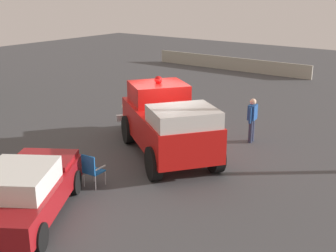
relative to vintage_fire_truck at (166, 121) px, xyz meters
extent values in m
plane|color=#424244|center=(0.45, -0.45, -1.20)|extent=(60.00, 60.00, 0.00)
cylinder|color=black|center=(1.81, -0.07, -0.68)|extent=(1.03, 0.87, 1.04)
cylinder|color=black|center=(0.65, -1.70, -0.68)|extent=(1.03, 0.87, 1.04)
cylinder|color=black|center=(-1.03, 1.97, -0.68)|extent=(1.03, 0.87, 1.04)
cylinder|color=black|center=(-2.19, 0.35, -0.68)|extent=(1.03, 0.87, 1.04)
cube|color=red|center=(-0.19, 0.14, -0.15)|extent=(5.20, 4.57, 1.10)
cube|color=red|center=(2.12, -1.53, -0.28)|extent=(1.76, 1.95, 0.84)
cube|color=red|center=(0.74, -0.54, 0.75)|extent=(2.49, 2.54, 0.76)
cube|color=silver|center=(-1.45, 1.04, 0.60)|extent=(2.52, 2.58, 0.60)
cube|color=silver|center=(2.49, -1.79, -0.28)|extent=(0.94, 1.24, 0.64)
cube|color=silver|center=(2.57, -1.85, -0.70)|extent=(1.47, 1.93, 0.24)
sphere|color=white|center=(2.94, -1.16, -0.20)|extent=(0.36, 0.36, 0.26)
sphere|color=white|center=(2.03, -2.42, -0.20)|extent=(0.36, 0.36, 0.26)
sphere|color=red|center=(0.74, -0.54, 1.25)|extent=(0.39, 0.39, 0.28)
cylinder|color=black|center=(1.55, 4.96, -0.86)|extent=(0.59, 0.71, 0.68)
cylinder|color=black|center=(0.17, 4.07, -0.86)|extent=(0.59, 0.71, 0.68)
cylinder|color=black|center=(-1.40, 6.51, -0.86)|extent=(0.59, 0.71, 0.68)
cube|color=maroon|center=(0.07, 5.74, -0.58)|extent=(3.79, 4.51, 0.64)
cube|color=maroon|center=(0.86, 4.52, -0.22)|extent=(2.14, 2.06, 0.20)
cube|color=white|center=(-0.09, 5.99, -0.02)|extent=(2.34, 2.44, 0.56)
cube|color=silver|center=(1.25, 3.90, -0.80)|extent=(1.68, 1.16, 0.20)
cylinder|color=#B7BABF|center=(0.32, 3.16, -0.98)|extent=(0.03, 0.03, 0.44)
cylinder|color=#B7BABF|center=(-0.12, 3.12, -0.98)|extent=(0.03, 0.03, 0.44)
cylinder|color=#B7BABF|center=(0.28, 3.60, -0.98)|extent=(0.03, 0.03, 0.44)
cylinder|color=#B7BABF|center=(-0.16, 3.56, -0.98)|extent=(0.03, 0.03, 0.44)
cube|color=#1959A5|center=(0.08, 3.36, -0.74)|extent=(0.52, 0.52, 0.04)
cube|color=#1959A5|center=(0.06, 3.60, -0.46)|extent=(0.48, 0.08, 0.56)
cube|color=#B7BABF|center=(0.32, 3.38, -0.58)|extent=(0.07, 0.44, 0.03)
cube|color=#B7BABF|center=(-0.16, 3.34, -0.58)|extent=(0.07, 0.44, 0.03)
cylinder|color=#2D334C|center=(-1.83, -2.80, -0.76)|extent=(0.17, 0.17, 0.88)
cylinder|color=#2D334C|center=(-1.80, -3.02, -0.76)|extent=(0.17, 0.17, 0.88)
cube|color=#1E478C|center=(-1.81, -2.91, -0.04)|extent=(0.32, 0.45, 0.56)
cylinder|color=#1E478C|center=(-1.85, -2.64, -0.10)|extent=(0.11, 0.11, 0.60)
cylinder|color=#1E478C|center=(-1.78, -3.18, -0.10)|extent=(0.11, 0.11, 0.60)
sphere|color=beige|center=(-1.81, -2.91, 0.36)|extent=(0.26, 0.26, 0.23)
cube|color=#A8A393|center=(6.37, -15.78, -0.75)|extent=(11.81, 0.12, 0.90)
camera|label=1|loc=(-8.84, 11.70, 4.41)|focal=47.82mm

